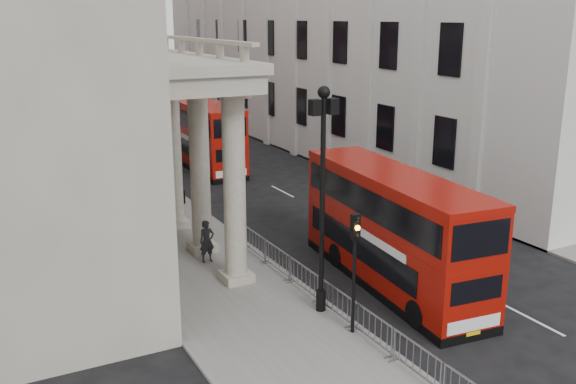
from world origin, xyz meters
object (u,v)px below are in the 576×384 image
object	(u,v)px
pedestrian_b	(126,195)
pedestrian_c	(139,189)
lamp_post_mid	(179,122)
lamp_post_north	(114,93)
bus_far	(202,134)
lamp_post_south	(322,186)
bus_near	(392,227)
traffic_light	(355,251)
pedestrian_a	(207,241)

from	to	relation	value
pedestrian_b	pedestrian_c	distance (m)	1.62
lamp_post_mid	pedestrian_c	bearing A→B (deg)	142.92
lamp_post_north	bus_far	bearing A→B (deg)	-57.24
lamp_post_south	bus_near	size ratio (longest dim) A/B	0.75
lamp_post_mid	pedestrian_c	distance (m)	4.83
lamp_post_south	pedestrian_b	xyz separation A→B (m)	(-3.19, 16.39, -3.99)
lamp_post_mid	bus_near	size ratio (longest dim) A/B	0.75
lamp_post_north	pedestrian_b	xyz separation A→B (m)	(-3.19, -15.61, -3.99)
pedestrian_b	lamp_post_north	bearing A→B (deg)	-101.90
bus_far	pedestrian_c	distance (m)	10.03
traffic_light	lamp_post_north	bearing A→B (deg)	90.17
pedestrian_a	lamp_post_north	bearing A→B (deg)	82.98
bus_far	pedestrian_c	size ratio (longest dim) A/B	7.21
bus_near	pedestrian_c	xyz separation A→B (m)	(-6.09, 16.53, -1.58)
pedestrian_a	pedestrian_b	xyz separation A→B (m)	(-1.20, 9.80, -0.16)
bus_near	pedestrian_c	size ratio (longest dim) A/B	7.28
lamp_post_north	pedestrian_c	size ratio (longest dim) A/B	5.47
lamp_post_south	lamp_post_north	size ratio (longest dim) A/B	1.00
traffic_light	pedestrian_a	bearing A→B (deg)	103.67
lamp_post_mid	traffic_light	bearing A→B (deg)	-89.68
pedestrian_c	bus_near	bearing A→B (deg)	-48.56
lamp_post_south	bus_far	bearing A→B (deg)	79.60
pedestrian_c	lamp_post_mid	bearing A→B (deg)	-15.86
traffic_light	bus_near	bearing A→B (deg)	38.67
traffic_light	pedestrian_c	size ratio (longest dim) A/B	2.83
traffic_light	bus_far	world-z (taller)	bus_far
lamp_post_mid	pedestrian_c	size ratio (longest dim) A/B	5.47
lamp_post_mid	pedestrian_a	size ratio (longest dim) A/B	4.36
traffic_light	pedestrian_c	world-z (taller)	traffic_light
bus_near	bus_far	xyz separation A→B (m)	(0.60, 23.83, 0.02)
traffic_light	bus_near	size ratio (longest dim) A/B	0.39
lamp_post_north	pedestrian_a	bearing A→B (deg)	-94.49
lamp_post_south	lamp_post_mid	distance (m)	16.00
pedestrian_c	pedestrian_a	bearing A→B (deg)	-68.09
lamp_post_south	pedestrian_b	world-z (taller)	lamp_post_south
traffic_light	lamp_post_mid	bearing A→B (deg)	90.32
lamp_post_mid	pedestrian_c	world-z (taller)	lamp_post_mid
lamp_post_mid	bus_far	bearing A→B (deg)	62.83
pedestrian_b	pedestrian_c	size ratio (longest dim) A/B	1.05
lamp_post_south	bus_near	distance (m)	4.78
lamp_post_mid	pedestrian_a	xyz separation A→B (m)	(-1.99, -9.41, -3.84)
lamp_post_south	pedestrian_c	world-z (taller)	lamp_post_south
bus_near	lamp_post_north	bearing A→B (deg)	102.68
traffic_light	bus_far	size ratio (longest dim) A/B	0.39
lamp_post_south	lamp_post_mid	bearing A→B (deg)	90.00
traffic_light	bus_near	distance (m)	4.99
traffic_light	bus_far	bearing A→B (deg)	80.57
lamp_post_north	pedestrian_a	world-z (taller)	lamp_post_north
pedestrian_a	pedestrian_c	world-z (taller)	pedestrian_a
bus_far	pedestrian_b	distance (m)	11.62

